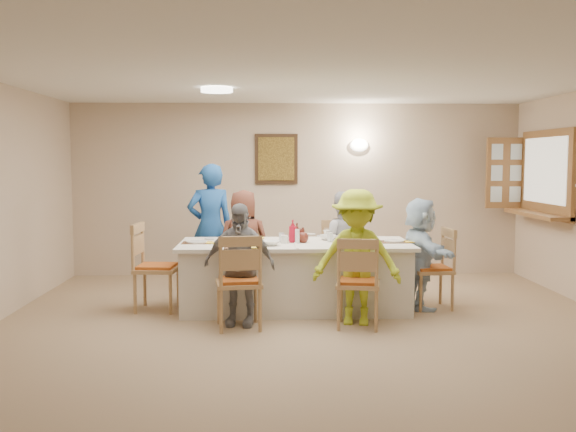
{
  "coord_description": "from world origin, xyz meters",
  "views": [
    {
      "loc": [
        -0.45,
        -5.84,
        1.68
      ],
      "look_at": [
        -0.2,
        1.4,
        1.05
      ],
      "focal_mm": 40.0,
      "sensor_mm": 36.0,
      "label": 1
    }
  ],
  "objects_px": {
    "chair_front_right": "(358,282)",
    "diner_back_left": "(244,243)",
    "chair_back_right": "(340,257)",
    "condiment_ketchup": "(293,231)",
    "diner_back_right": "(341,244)",
    "diner_front_right": "(357,257)",
    "dining_table": "(295,276)",
    "chair_left_end": "(157,267)",
    "diner_right_end": "(420,253)",
    "diner_front_left": "(239,264)",
    "chair_front_left": "(239,281)",
    "chair_back_left": "(244,259)",
    "serving_hatch": "(547,174)",
    "caregiver": "(210,227)",
    "chair_right_end": "(431,268)"
  },
  "relations": [
    {
      "from": "chair_front_right",
      "to": "diner_back_left",
      "type": "distance_m",
      "value": 1.92
    },
    {
      "from": "chair_back_right",
      "to": "condiment_ketchup",
      "type": "relative_size",
      "value": 3.64
    },
    {
      "from": "chair_back_right",
      "to": "diner_back_right",
      "type": "height_order",
      "value": "diner_back_right"
    },
    {
      "from": "diner_front_right",
      "to": "condiment_ketchup",
      "type": "xyz_separation_m",
      "value": [
        -0.63,
        0.69,
        0.19
      ]
    },
    {
      "from": "dining_table",
      "to": "diner_front_right",
      "type": "relative_size",
      "value": 1.86
    },
    {
      "from": "chair_left_end",
      "to": "chair_back_right",
      "type": "bearing_deg",
      "value": -64.72
    },
    {
      "from": "chair_left_end",
      "to": "diner_right_end",
      "type": "xyz_separation_m",
      "value": [
        2.97,
        0.0,
        0.14
      ]
    },
    {
      "from": "chair_left_end",
      "to": "diner_front_left",
      "type": "height_order",
      "value": "diner_front_left"
    },
    {
      "from": "diner_back_right",
      "to": "chair_front_left",
      "type": "bearing_deg",
      "value": 59.07
    },
    {
      "from": "chair_front_left",
      "to": "diner_right_end",
      "type": "relative_size",
      "value": 0.76
    },
    {
      "from": "diner_front_left",
      "to": "diner_front_right",
      "type": "height_order",
      "value": "diner_front_right"
    },
    {
      "from": "diner_back_right",
      "to": "diner_right_end",
      "type": "height_order",
      "value": "diner_back_right"
    },
    {
      "from": "chair_back_left",
      "to": "condiment_ketchup",
      "type": "relative_size",
      "value": 3.59
    },
    {
      "from": "serving_hatch",
      "to": "caregiver",
      "type": "xyz_separation_m",
      "value": [
        -4.38,
        0.05,
        -0.68
      ]
    },
    {
      "from": "chair_front_left",
      "to": "diner_back_right",
      "type": "height_order",
      "value": "diner_back_right"
    },
    {
      "from": "chair_front_left",
      "to": "chair_left_end",
      "type": "bearing_deg",
      "value": -47.47
    },
    {
      "from": "chair_front_left",
      "to": "condiment_ketchup",
      "type": "distance_m",
      "value": 1.07
    },
    {
      "from": "chair_left_end",
      "to": "diner_back_right",
      "type": "bearing_deg",
      "value": -67.58
    },
    {
      "from": "diner_front_right",
      "to": "caregiver",
      "type": "bearing_deg",
      "value": 143.64
    },
    {
      "from": "chair_front_left",
      "to": "diner_back_right",
      "type": "relative_size",
      "value": 0.74
    },
    {
      "from": "diner_back_left",
      "to": "dining_table",
      "type": "bearing_deg",
      "value": 123.81
    },
    {
      "from": "diner_back_right",
      "to": "chair_left_end",
      "type": "bearing_deg",
      "value": 25.66
    },
    {
      "from": "diner_back_right",
      "to": "condiment_ketchup",
      "type": "relative_size",
      "value": 5.1
    },
    {
      "from": "chair_back_left",
      "to": "diner_front_right",
      "type": "height_order",
      "value": "diner_front_right"
    },
    {
      "from": "diner_front_left",
      "to": "caregiver",
      "type": "distance_m",
      "value": 1.89
    },
    {
      "from": "chair_left_end",
      "to": "chair_front_left",
      "type": "bearing_deg",
      "value": -125.23
    },
    {
      "from": "chair_back_right",
      "to": "serving_hatch",
      "type": "bearing_deg",
      "value": 1.07
    },
    {
      "from": "chair_right_end",
      "to": "caregiver",
      "type": "distance_m",
      "value": 2.87
    },
    {
      "from": "chair_back_left",
      "to": "diner_front_left",
      "type": "bearing_deg",
      "value": -83.71
    },
    {
      "from": "diner_front_left",
      "to": "dining_table",
      "type": "bearing_deg",
      "value": 59.79
    },
    {
      "from": "serving_hatch",
      "to": "chair_left_end",
      "type": "bearing_deg",
      "value": -167.28
    },
    {
      "from": "chair_front_left",
      "to": "diner_right_end",
      "type": "distance_m",
      "value": 2.18
    },
    {
      "from": "chair_back_right",
      "to": "diner_right_end",
      "type": "distance_m",
      "value": 1.16
    },
    {
      "from": "chair_right_end",
      "to": "condiment_ketchup",
      "type": "xyz_separation_m",
      "value": [
        -1.58,
        0.01,
        0.43
      ]
    },
    {
      "from": "diner_front_right",
      "to": "chair_back_left",
      "type": "bearing_deg",
      "value": 140.64
    },
    {
      "from": "diner_back_left",
      "to": "condiment_ketchup",
      "type": "height_order",
      "value": "diner_back_left"
    },
    {
      "from": "dining_table",
      "to": "chair_right_end",
      "type": "relative_size",
      "value": 2.81
    },
    {
      "from": "diner_right_end",
      "to": "chair_front_left",
      "type": "bearing_deg",
      "value": 104.94
    },
    {
      "from": "dining_table",
      "to": "condiment_ketchup",
      "type": "xyz_separation_m",
      "value": [
        -0.03,
        0.01,
        0.51
      ]
    },
    {
      "from": "chair_left_end",
      "to": "chair_right_end",
      "type": "bearing_deg",
      "value": -85.13
    },
    {
      "from": "diner_front_right",
      "to": "condiment_ketchup",
      "type": "distance_m",
      "value": 0.95
    },
    {
      "from": "caregiver",
      "to": "diner_front_left",
      "type": "bearing_deg",
      "value": 88.56
    },
    {
      "from": "chair_back_right",
      "to": "chair_front_right",
      "type": "bearing_deg",
      "value": -95.24
    },
    {
      "from": "diner_front_left",
      "to": "diner_back_left",
      "type": "bearing_deg",
      "value": 101.21
    },
    {
      "from": "serving_hatch",
      "to": "diner_right_end",
      "type": "height_order",
      "value": "serving_hatch"
    },
    {
      "from": "diner_back_left",
      "to": "diner_back_right",
      "type": "xyz_separation_m",
      "value": [
        1.2,
        0.0,
        -0.01
      ]
    },
    {
      "from": "chair_front_right",
      "to": "diner_back_left",
      "type": "xyz_separation_m",
      "value": [
        -1.2,
        1.48,
        0.2
      ]
    },
    {
      "from": "caregiver",
      "to": "condiment_ketchup",
      "type": "bearing_deg",
      "value": 116.52
    },
    {
      "from": "chair_back_right",
      "to": "chair_front_right",
      "type": "height_order",
      "value": "same"
    },
    {
      "from": "chair_front_right",
      "to": "diner_right_end",
      "type": "xyz_separation_m",
      "value": [
        0.82,
        0.8,
        0.17
      ]
    }
  ]
}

